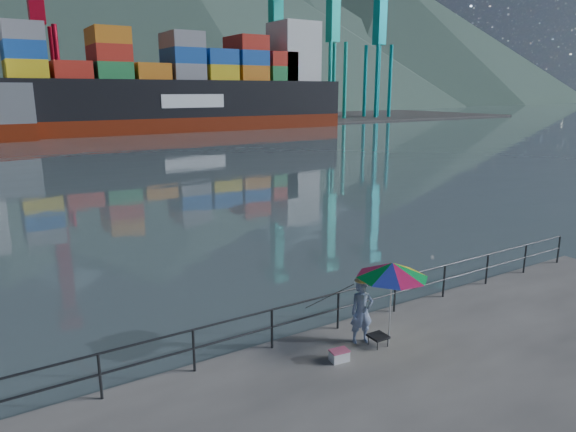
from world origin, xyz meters
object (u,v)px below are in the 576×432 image
Objects in this scene: cooler_bag at (339,356)px; container_ship at (192,92)px; fisherman at (362,312)px; beach_umbrella at (392,270)px.

cooler_bag is 0.01× the size of container_ship.
container_ship is (23.94, 70.90, 5.08)m from fisherman.
beach_umbrella reaches higher than fisherman.
fisherman is 75.01m from container_ship.
beach_umbrella reaches higher than cooler_bag.
cooler_bag is 75.83m from container_ship.
fisherman reaches higher than cooler_bag.
container_ship is at bearing 71.82° from beach_umbrella.
beach_umbrella is 0.04× the size of container_ship.
fisherman is 3.83× the size of cooler_bag.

